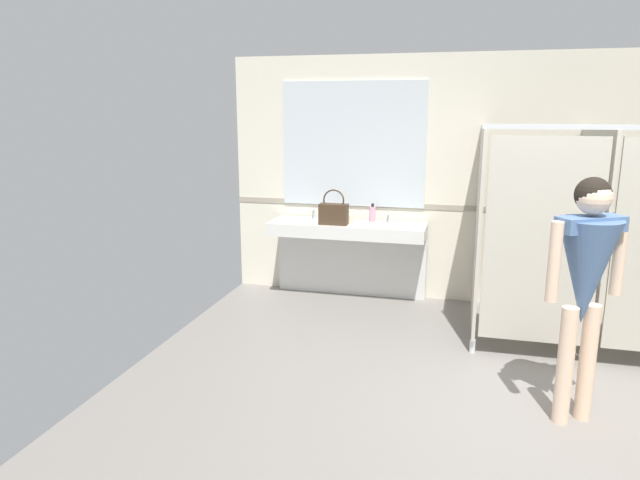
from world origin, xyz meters
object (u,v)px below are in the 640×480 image
person_standing (586,271)px  soap_dispenser (372,214)px  paper_cup (350,219)px  handbag (334,213)px

person_standing → soap_dispenser: bearing=127.8°
person_standing → paper_cup: person_standing is taller
handbag → paper_cup: size_ratio=4.00×
person_standing → soap_dispenser: (-1.79, 2.30, -0.10)m
soap_dispenser → paper_cup: soap_dispenser is taller
soap_dispenser → handbag: bearing=-142.4°
paper_cup → soap_dispenser: bearing=41.9°
soap_dispenser → paper_cup: bearing=-138.1°
person_standing → soap_dispenser: size_ratio=8.46×
handbag → soap_dispenser: 0.48m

